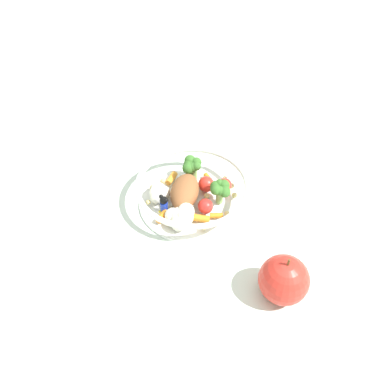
% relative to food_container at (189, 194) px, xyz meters
% --- Properties ---
extents(ground_plane, '(2.40, 2.40, 0.00)m').
position_rel_food_container_xyz_m(ground_plane, '(0.01, 0.01, -0.03)').
color(ground_plane, silver).
extents(food_container, '(0.21, 0.21, 0.06)m').
position_rel_food_container_xyz_m(food_container, '(0.00, 0.00, 0.00)').
color(food_container, white).
rests_on(food_container, ground_plane).
extents(loose_apple, '(0.08, 0.08, 0.09)m').
position_rel_food_container_xyz_m(loose_apple, '(0.19, 0.15, 0.01)').
color(loose_apple, red).
rests_on(loose_apple, ground_plane).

